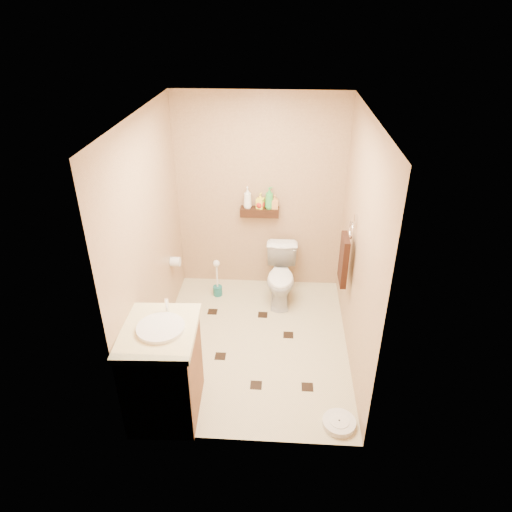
{
  "coord_description": "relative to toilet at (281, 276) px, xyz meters",
  "views": [
    {
      "loc": [
        0.28,
        -3.82,
        3.22
      ],
      "look_at": [
        0.02,
        0.25,
        0.93
      ],
      "focal_mm": 32.0,
      "sensor_mm": 36.0,
      "label": 1
    }
  ],
  "objects": [
    {
      "name": "bathroom_scale",
      "position": [
        0.54,
        -1.88,
        -0.31
      ],
      "size": [
        0.36,
        0.36,
        0.06
      ],
      "rotation": [
        0.0,
        0.0,
        -0.31
      ],
      "color": "white",
      "rests_on": "ground"
    },
    {
      "name": "toilet_brush",
      "position": [
        -0.79,
        0.05,
        -0.16
      ],
      "size": [
        0.11,
        0.11,
        0.5
      ],
      "color": "#196766",
      "rests_on": "ground"
    },
    {
      "name": "towel_ring",
      "position": [
        0.63,
        -0.58,
        0.61
      ],
      "size": [
        0.12,
        0.3,
        0.76
      ],
      "color": "silver",
      "rests_on": "wall_right"
    },
    {
      "name": "bottle_b",
      "position": [
        -0.27,
        0.34,
        0.83
      ],
      "size": [
        0.11,
        0.11,
        0.18
      ],
      "primitive_type": "imported",
      "rotation": [
        0.0,
        0.0,
        2.81
      ],
      "color": "#FFF035",
      "rests_on": "wall_shelf"
    },
    {
      "name": "wall_left",
      "position": [
        -1.28,
        -0.83,
        0.87
      ],
      "size": [
        0.04,
        2.5,
        2.4
      ],
      "primitive_type": "cube",
      "color": "tan",
      "rests_on": "ground"
    },
    {
      "name": "bottle_c",
      "position": [
        -0.27,
        0.34,
        0.81
      ],
      "size": [
        0.16,
        0.16,
        0.14
      ],
      "primitive_type": "imported",
      "rotation": [
        0.0,
        0.0,
        5.35
      ],
      "color": "red",
      "rests_on": "wall_shelf"
    },
    {
      "name": "wall_shelf",
      "position": [
        -0.28,
        0.34,
        0.69
      ],
      "size": [
        0.46,
        0.14,
        0.1
      ],
      "primitive_type": "cube",
      "color": "#361A0E",
      "rests_on": "wall_back"
    },
    {
      "name": "bottle_d",
      "position": [
        -0.17,
        0.34,
        0.87
      ],
      "size": [
        0.14,
        0.14,
        0.26
      ],
      "primitive_type": "imported",
      "rotation": [
        0.0,
        0.0,
        2.26
      ],
      "color": "green",
      "rests_on": "wall_shelf"
    },
    {
      "name": "toilet",
      "position": [
        0.0,
        0.0,
        0.0
      ],
      "size": [
        0.38,
        0.66,
        0.67
      ],
      "primitive_type": "imported",
      "rotation": [
        0.0,
        0.0,
        0.0
      ],
      "color": "white",
      "rests_on": "ground"
    },
    {
      "name": "ceiling",
      "position": [
        -0.28,
        -0.83,
        2.07
      ],
      "size": [
        2.0,
        2.5,
        0.02
      ],
      "primitive_type": "cube",
      "color": "silver",
      "rests_on": "wall_back"
    },
    {
      "name": "toilet_paper",
      "position": [
        -1.22,
        -0.18,
        0.27
      ],
      "size": [
        0.12,
        0.11,
        0.12
      ],
      "color": "white",
      "rests_on": "wall_left"
    },
    {
      "name": "vanity",
      "position": [
        -0.98,
        -1.78,
        0.13
      ],
      "size": [
        0.64,
        0.76,
        1.04
      ],
      "rotation": [
        0.0,
        0.0,
        0.04
      ],
      "color": "brown",
      "rests_on": "ground"
    },
    {
      "name": "wall_back",
      "position": [
        -0.28,
        0.42,
        0.87
      ],
      "size": [
        2.0,
        0.04,
        2.4
      ],
      "primitive_type": "cube",
      "color": "tan",
      "rests_on": "ground"
    },
    {
      "name": "bottle_a",
      "position": [
        -0.42,
        0.34,
        0.86
      ],
      "size": [
        0.12,
        0.12,
        0.26
      ],
      "primitive_type": "imported",
      "rotation": [
        0.0,
        0.0,
        3.34
      ],
      "color": "white",
      "rests_on": "wall_shelf"
    },
    {
      "name": "wall_right",
      "position": [
        0.72,
        -0.83,
        0.87
      ],
      "size": [
        0.04,
        2.5,
        2.4
      ],
      "primitive_type": "cube",
      "color": "tan",
      "rests_on": "ground"
    },
    {
      "name": "wall_front",
      "position": [
        -0.28,
        -2.08,
        0.87
      ],
      "size": [
        2.0,
        0.04,
        2.4
      ],
      "primitive_type": "cube",
      "color": "tan",
      "rests_on": "ground"
    },
    {
      "name": "ground",
      "position": [
        -0.28,
        -0.83,
        -0.33
      ],
      "size": [
        2.5,
        2.5,
        0.0
      ],
      "primitive_type": "plane",
      "color": "beige",
      "rests_on": "ground"
    },
    {
      "name": "bottle_e",
      "position": [
        -0.1,
        0.34,
        0.82
      ],
      "size": [
        0.08,
        0.09,
        0.17
      ],
      "primitive_type": "imported",
      "rotation": [
        0.0,
        0.0,
        0.13
      ],
      "color": "#E3994B",
      "rests_on": "wall_shelf"
    },
    {
      "name": "floor_accents",
      "position": [
        -0.24,
        -0.88,
        -0.33
      ],
      "size": [
        1.19,
        1.26,
        0.01
      ],
      "color": "black",
      "rests_on": "ground"
    }
  ]
}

